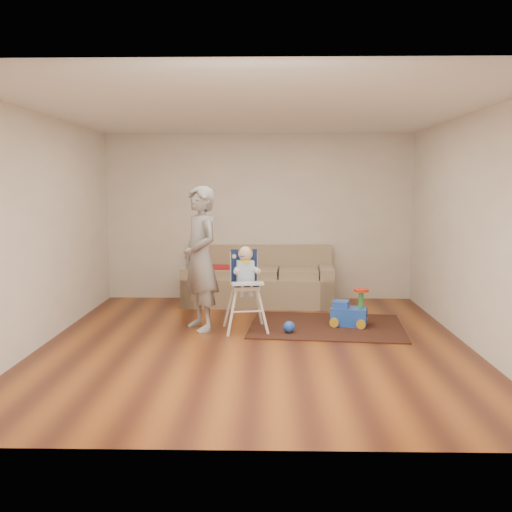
{
  "coord_description": "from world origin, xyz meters",
  "views": [
    {
      "loc": [
        0.15,
        -6.59,
        1.87
      ],
      "look_at": [
        0.0,
        0.4,
        1.0
      ],
      "focal_mm": 40.0,
      "sensor_mm": 36.0,
      "label": 1
    }
  ],
  "objects_px": {
    "toy_ball": "(289,327)",
    "ride_on_toy": "(349,307)",
    "sofa": "(258,276)",
    "adult": "(200,259)",
    "side_table": "(215,287)",
    "high_chair": "(246,290)"
  },
  "relations": [
    {
      "from": "side_table",
      "to": "toy_ball",
      "type": "distance_m",
      "value": 2.29
    },
    {
      "from": "side_table",
      "to": "ride_on_toy",
      "type": "xyz_separation_m",
      "value": [
        1.94,
        -1.59,
        0.03
      ]
    },
    {
      "from": "sofa",
      "to": "adult",
      "type": "height_order",
      "value": "adult"
    },
    {
      "from": "side_table",
      "to": "high_chair",
      "type": "relative_size",
      "value": 0.43
    },
    {
      "from": "sofa",
      "to": "side_table",
      "type": "xyz_separation_m",
      "value": [
        -0.71,
        0.15,
        -0.21
      ]
    },
    {
      "from": "high_chair",
      "to": "adult",
      "type": "relative_size",
      "value": 0.6
    },
    {
      "from": "ride_on_toy",
      "to": "adult",
      "type": "height_order",
      "value": "adult"
    },
    {
      "from": "sofa",
      "to": "high_chair",
      "type": "height_order",
      "value": "high_chair"
    },
    {
      "from": "ride_on_toy",
      "to": "toy_ball",
      "type": "height_order",
      "value": "ride_on_toy"
    },
    {
      "from": "side_table",
      "to": "high_chair",
      "type": "height_order",
      "value": "high_chair"
    },
    {
      "from": "toy_ball",
      "to": "ride_on_toy",
      "type": "bearing_deg",
      "value": 26.47
    },
    {
      "from": "toy_ball",
      "to": "adult",
      "type": "distance_m",
      "value": 1.43
    },
    {
      "from": "sofa",
      "to": "adult",
      "type": "distance_m",
      "value": 1.85
    },
    {
      "from": "sofa",
      "to": "toy_ball",
      "type": "bearing_deg",
      "value": -74.32
    },
    {
      "from": "side_table",
      "to": "toy_ball",
      "type": "relative_size",
      "value": 3.23
    },
    {
      "from": "sofa",
      "to": "ride_on_toy",
      "type": "xyz_separation_m",
      "value": [
        1.23,
        -1.44,
        -0.18
      ]
    },
    {
      "from": "toy_ball",
      "to": "high_chair",
      "type": "height_order",
      "value": "high_chair"
    },
    {
      "from": "sofa",
      "to": "side_table",
      "type": "height_order",
      "value": "sofa"
    },
    {
      "from": "high_chair",
      "to": "side_table",
      "type": "bearing_deg",
      "value": 97.75
    },
    {
      "from": "side_table",
      "to": "ride_on_toy",
      "type": "distance_m",
      "value": 2.51
    },
    {
      "from": "high_chair",
      "to": "toy_ball",
      "type": "bearing_deg",
      "value": -24.4
    },
    {
      "from": "toy_ball",
      "to": "sofa",
      "type": "bearing_deg",
      "value": 102.82
    }
  ]
}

